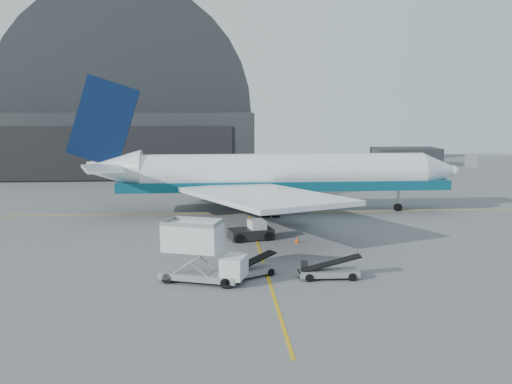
{
  "coord_description": "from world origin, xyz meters",
  "views": [
    {
      "loc": [
        -4.13,
        -50.7,
        13.71
      ],
      "look_at": [
        0.15,
        8.21,
        4.5
      ],
      "focal_mm": 40.0,
      "sensor_mm": 36.0,
      "label": 1
    }
  ],
  "objects": [
    {
      "name": "catering_truck",
      "position": [
        -5.34,
        -7.83,
        2.3
      ],
      "size": [
        7.03,
        4.45,
        4.54
      ],
      "rotation": [
        0.0,
        0.0,
        -0.33
      ],
      "color": "gray",
      "rests_on": "ground"
    },
    {
      "name": "pushback_tug",
      "position": [
        -0.43,
        5.82,
        0.76
      ],
      "size": [
        4.79,
        3.41,
        2.02
      ],
      "rotation": [
        0.0,
        0.0,
        0.23
      ],
      "color": "black",
      "rests_on": "ground"
    },
    {
      "name": "traffic_cone",
      "position": [
        3.91,
        4.06,
        0.26
      ],
      "size": [
        0.38,
        0.38,
        0.55
      ],
      "color": "#F34707",
      "rests_on": "ground"
    },
    {
      "name": "belt_loader_b",
      "position": [
        4.73,
        -7.74,
        0.58
      ],
      "size": [
        4.97,
        1.79,
        1.89
      ],
      "rotation": [
        0.0,
        0.0,
        -0.01
      ],
      "color": "gray",
      "rests_on": "ground"
    },
    {
      "name": "belt_loader_a",
      "position": [
        -1.56,
        -6.95,
        0.56
      ],
      "size": [
        4.61,
        3.54,
        1.81
      ],
      "rotation": [
        0.0,
        0.0,
        0.53
      ],
      "color": "gray",
      "rests_on": "ground"
    },
    {
      "name": "airliner",
      "position": [
        2.55,
        19.92,
        4.84
      ],
      "size": [
        49.28,
        47.79,
        17.3
      ],
      "color": "white",
      "rests_on": "ground"
    },
    {
      "name": "taxi_lines",
      "position": [
        0.0,
        12.67,
        0.01
      ],
      "size": [
        80.0,
        42.12,
        0.02
      ],
      "color": "#C59212",
      "rests_on": "ground"
    },
    {
      "name": "distant_bldg_a",
      "position": [
        38.0,
        72.0,
        0.0
      ],
      "size": [
        14.0,
        8.0,
        4.0
      ],
      "primitive_type": "cube",
      "color": "black",
      "rests_on": "ground"
    },
    {
      "name": "hangar",
      "position": [
        -22.0,
        64.95,
        9.54
      ],
      "size": [
        50.0,
        28.3,
        28.0
      ],
      "color": "black",
      "rests_on": "ground"
    },
    {
      "name": "ground",
      "position": [
        0.0,
        0.0,
        0.0
      ],
      "size": [
        200.0,
        200.0,
        0.0
      ],
      "primitive_type": "plane",
      "color": "#565659",
      "rests_on": "ground"
    },
    {
      "name": "distant_bldg_b",
      "position": [
        55.0,
        68.0,
        0.0
      ],
      "size": [
        8.0,
        6.0,
        2.8
      ],
      "primitive_type": "cube",
      "color": "gray",
      "rests_on": "ground"
    }
  ]
}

